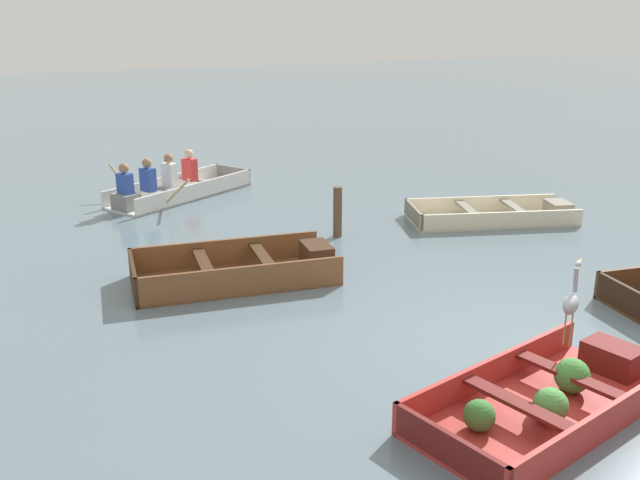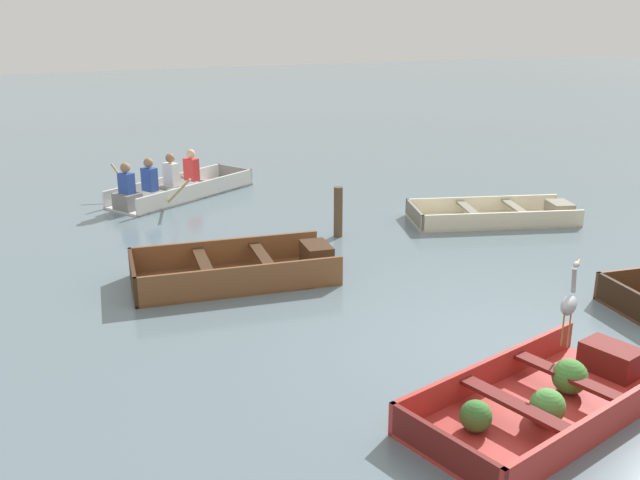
# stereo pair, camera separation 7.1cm
# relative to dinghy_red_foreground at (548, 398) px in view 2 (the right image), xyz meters

# --- Properties ---
(ground_plane) EXTENTS (80.00, 80.00, 0.00)m
(ground_plane) POSITION_rel_dinghy_red_foreground_xyz_m (0.54, 1.07, -0.13)
(ground_plane) COLOR slate
(dinghy_red_foreground) EXTENTS (2.91, 1.87, 0.38)m
(dinghy_red_foreground) POSITION_rel_dinghy_red_foreground_xyz_m (0.00, 0.00, 0.00)
(dinghy_red_foreground) COLOR #AD2D28
(dinghy_red_foreground) RESTS_ON ground
(skiff_cream_near_moored) EXTENTS (3.03, 1.89, 0.30)m
(skiff_cream_near_moored) POSITION_rel_dinghy_red_foreground_xyz_m (3.46, 5.27, -0.03)
(skiff_cream_near_moored) COLOR beige
(skiff_cream_near_moored) RESTS_ON ground
(skiff_wooden_brown_mid_moored) EXTENTS (2.84, 1.54, 0.41)m
(skiff_wooden_brown_mid_moored) POSITION_rel_dinghy_red_foreground_xyz_m (-1.52, 4.34, 0.01)
(skiff_wooden_brown_mid_moored) COLOR brown
(skiff_wooden_brown_mid_moored) RESTS_ON ground
(rowboat_white_with_crew) EXTENTS (3.16, 2.57, 0.90)m
(rowboat_white_with_crew) POSITION_rel_dinghy_red_foreground_xyz_m (-1.44, 9.10, 0.11)
(rowboat_white_with_crew) COLOR white
(rowboat_white_with_crew) RESTS_ON ground
(heron_on_dinghy) EXTENTS (0.41, 0.33, 0.84)m
(heron_on_dinghy) POSITION_rel_dinghy_red_foreground_xyz_m (0.51, 0.39, 0.72)
(heron_on_dinghy) COLOR olive
(heron_on_dinghy) RESTS_ON dinghy_red_foreground
(mooring_post) EXTENTS (0.15, 0.15, 0.83)m
(mooring_post) POSITION_rel_dinghy_red_foreground_xyz_m (0.49, 5.59, 0.28)
(mooring_post) COLOR brown
(mooring_post) RESTS_ON ground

